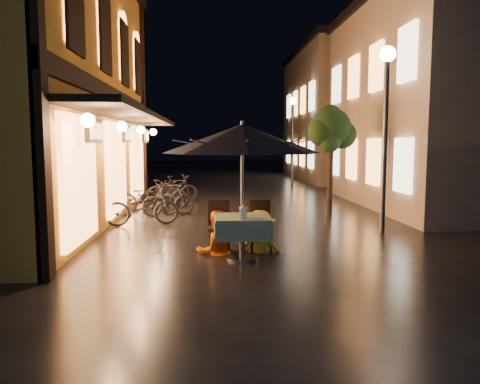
{
  "coord_description": "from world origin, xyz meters",
  "views": [
    {
      "loc": [
        -0.98,
        -8.47,
        2.09
      ],
      "look_at": [
        -0.42,
        0.32,
        1.15
      ],
      "focal_mm": 35.0,
      "sensor_mm": 36.0,
      "label": 1
    }
  ],
  "objects": [
    {
      "name": "bicycle_5",
      "position": [
        -2.18,
        8.29,
        0.45
      ],
      "size": [
        1.53,
        0.62,
        0.89
      ],
      "primitive_type": "imported",
      "rotation": [
        0.0,
        0.0,
        1.71
      ],
      "color": "black",
      "rests_on": "ground"
    },
    {
      "name": "streetlamp_far",
      "position": [
        3.0,
        14.0,
        2.92
      ],
      "size": [
        0.36,
        0.36,
        4.23
      ],
      "color": "#59595E",
      "rests_on": "ground"
    },
    {
      "name": "ground",
      "position": [
        0.0,
        0.0,
        0.0
      ],
      "size": [
        90.0,
        90.0,
        0.0
      ],
      "primitive_type": "plane",
      "color": "black",
      "rests_on": "ground"
    },
    {
      "name": "person_orange",
      "position": [
        -0.87,
        0.25,
        0.79
      ],
      "size": [
        0.89,
        0.78,
        1.57
      ],
      "primitive_type": "imported",
      "rotation": [
        0.0,
        0.0,
        3.41
      ],
      "color": "#EE6400",
      "rests_on": "ground"
    },
    {
      "name": "west_building",
      "position": [
        -5.72,
        4.0,
        3.71
      ],
      "size": [
        5.9,
        11.4,
        7.4
      ],
      "color": "orange",
      "rests_on": "ground"
    },
    {
      "name": "bicycle_4",
      "position": [
        -2.29,
        7.67,
        0.47
      ],
      "size": [
        1.9,
        1.27,
        0.94
      ],
      "primitive_type": "imported",
      "rotation": [
        0.0,
        0.0,
        1.96
      ],
      "color": "black",
      "rests_on": "ground"
    },
    {
      "name": "cafe_chair_right",
      "position": [
        -0.02,
        0.46,
        0.54
      ],
      "size": [
        0.42,
        0.42,
        0.97
      ],
      "color": "black",
      "rests_on": "ground"
    },
    {
      "name": "east_building_near",
      "position": [
        7.49,
        6.5,
        3.41
      ],
      "size": [
        7.3,
        9.3,
        6.8
      ],
      "color": "tan",
      "rests_on": "ground"
    },
    {
      "name": "bicycle_2",
      "position": [
        -2.8,
        5.06,
        0.49
      ],
      "size": [
        1.93,
        0.89,
        0.98
      ],
      "primitive_type": "imported",
      "rotation": [
        0.0,
        0.0,
        1.44
      ],
      "color": "black",
      "rests_on": "ground"
    },
    {
      "name": "cafe_table",
      "position": [
        -0.42,
        -0.28,
        0.59
      ],
      "size": [
        0.99,
        0.99,
        0.78
      ],
      "color": "#59595E",
      "rests_on": "ground"
    },
    {
      "name": "cafe_chair_left",
      "position": [
        -0.82,
        0.46,
        0.54
      ],
      "size": [
        0.42,
        0.42,
        0.97
      ],
      "color": "black",
      "rests_on": "ground"
    },
    {
      "name": "table_lantern",
      "position": [
        -0.42,
        -0.54,
        0.92
      ],
      "size": [
        0.16,
        0.16,
        0.25
      ],
      "color": "white",
      "rests_on": "cafe_table"
    },
    {
      "name": "patio_umbrella",
      "position": [
        -0.42,
        -0.28,
        2.15
      ],
      "size": [
        2.79,
        2.79,
        2.46
      ],
      "color": "#59595E",
      "rests_on": "ground"
    },
    {
      "name": "street_tree",
      "position": [
        2.41,
        4.51,
        2.42
      ],
      "size": [
        1.43,
        1.2,
        3.15
      ],
      "color": "black",
      "rests_on": "ground"
    },
    {
      "name": "bicycle_3",
      "position": [
        -2.42,
        6.28,
        0.46
      ],
      "size": [
        1.52,
        0.46,
        0.91
      ],
      "primitive_type": "imported",
      "rotation": [
        0.0,
        0.0,
        1.55
      ],
      "color": "black",
      "rests_on": "ground"
    },
    {
      "name": "east_building_far",
      "position": [
        7.49,
        18.0,
        3.66
      ],
      "size": [
        7.3,
        10.3,
        7.3
      ],
      "color": "tan",
      "rests_on": "ground"
    },
    {
      "name": "person_yellow",
      "position": [
        -0.03,
        0.3,
        0.78
      ],
      "size": [
        1.07,
        0.7,
        1.55
      ],
      "primitive_type": "imported",
      "rotation": [
        0.0,
        0.0,
        3.01
      ],
      "color": "yellow",
      "rests_on": "ground"
    },
    {
      "name": "streetlamp_near",
      "position": [
        3.0,
        2.0,
        2.92
      ],
      "size": [
        0.36,
        0.36,
        4.23
      ],
      "color": "#59595E",
      "rests_on": "ground"
    },
    {
      "name": "bicycle_0",
      "position": [
        -2.7,
        3.32,
        0.48
      ],
      "size": [
        1.92,
        1.01,
        0.96
      ],
      "primitive_type": "imported",
      "rotation": [
        0.0,
        0.0,
        1.78
      ],
      "color": "black",
      "rests_on": "ground"
    },
    {
      "name": "bicycle_1",
      "position": [
        -2.17,
        4.78,
        0.46
      ],
      "size": [
        1.58,
        0.96,
        0.92
      ],
      "primitive_type": "imported",
      "rotation": [
        0.0,
        0.0,
        1.95
      ],
      "color": "black",
      "rests_on": "ground"
    }
  ]
}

